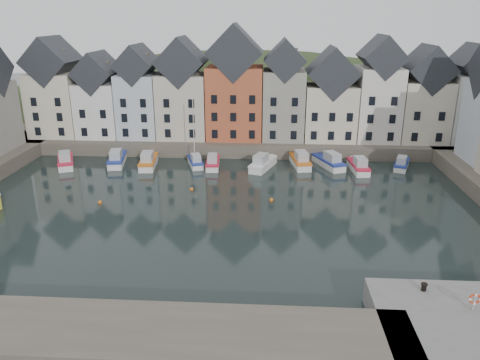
# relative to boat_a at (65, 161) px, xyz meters

# --- Properties ---
(ground) EXTENTS (260.00, 260.00, 0.00)m
(ground) POSITION_rel_boat_a_xyz_m (23.92, -16.83, -0.76)
(ground) COLOR black
(ground) RESTS_ON ground
(far_quay) EXTENTS (90.00, 16.00, 2.00)m
(far_quay) POSITION_rel_boat_a_xyz_m (23.92, 13.17, 0.24)
(far_quay) COLOR #4F483D
(far_quay) RESTS_ON ground
(near_wall) EXTENTS (50.00, 6.00, 2.00)m
(near_wall) POSITION_rel_boat_a_xyz_m (13.92, -38.83, 0.24)
(near_wall) COLOR #4F483D
(near_wall) RESTS_ON ground
(hillside) EXTENTS (153.60, 70.40, 64.00)m
(hillside) POSITION_rel_boat_a_xyz_m (23.94, 39.17, -18.72)
(hillside) COLOR #2B371B
(hillside) RESTS_ON ground
(far_terrace) EXTENTS (72.37, 8.16, 17.78)m
(far_terrace) POSITION_rel_boat_a_xyz_m (27.14, 11.17, 8.12)
(far_terrace) COLOR beige
(far_terrace) RESTS_ON far_quay
(mooring_buoys) EXTENTS (20.50, 5.50, 0.50)m
(mooring_buoys) POSITION_rel_boat_a_xyz_m (19.92, -11.50, -0.61)
(mooring_buoys) COLOR #CD6318
(mooring_buoys) RESTS_ON ground
(boat_a) EXTENTS (4.53, 6.93, 2.56)m
(boat_a) POSITION_rel_boat_a_xyz_m (0.00, 0.00, 0.00)
(boat_a) COLOR silver
(boat_a) RESTS_ON ground
(boat_b) EXTENTS (3.23, 6.99, 2.58)m
(boat_b) POSITION_rel_boat_a_xyz_m (7.22, 1.36, 0.01)
(boat_b) COLOR silver
(boat_b) RESTS_ON ground
(boat_c) EXTENTS (2.87, 6.98, 2.61)m
(boat_c) POSITION_rel_boat_a_xyz_m (12.09, 0.57, 0.01)
(boat_c) COLOR silver
(boat_c) RESTS_ON ground
(boat_d) EXTENTS (3.24, 5.65, 10.32)m
(boat_d) POSITION_rel_boat_a_xyz_m (18.86, 1.40, -0.09)
(boat_d) COLOR silver
(boat_d) RESTS_ON ground
(boat_e) EXTENTS (2.24, 6.03, 2.27)m
(boat_e) POSITION_rel_boat_a_xyz_m (21.46, 0.92, -0.08)
(boat_e) COLOR silver
(boat_e) RESTS_ON ground
(boat_f) EXTENTS (4.15, 6.94, 2.55)m
(boat_f) POSITION_rel_boat_a_xyz_m (28.68, 0.58, -0.00)
(boat_f) COLOR silver
(boat_f) RESTS_ON ground
(boat_g) EXTENTS (3.12, 7.06, 2.62)m
(boat_g) POSITION_rel_boat_a_xyz_m (34.11, 2.27, 0.02)
(boat_g) COLOR silver
(boat_g) RESTS_ON ground
(boat_h) EXTENTS (4.53, 7.08, 2.61)m
(boat_h) POSITION_rel_boat_a_xyz_m (38.28, 2.04, 0.02)
(boat_h) COLOR silver
(boat_h) RESTS_ON ground
(boat_i) EXTENTS (2.43, 6.46, 2.43)m
(boat_i) POSITION_rel_boat_a_xyz_m (42.19, 0.28, -0.04)
(boat_i) COLOR silver
(boat_i) RESTS_ON ground
(boat_j) EXTENTS (3.50, 5.70, 2.09)m
(boat_j) POSITION_rel_boat_a_xyz_m (48.62, 2.04, -0.14)
(boat_j) COLOR silver
(boat_j) RESTS_ON ground
(mooring_bollard) EXTENTS (0.48, 0.48, 0.56)m
(mooring_bollard) POSITION_rel_boat_a_xyz_m (40.85, -33.33, 1.55)
(mooring_bollard) COLOR black
(mooring_bollard) RESTS_ON near_quay
(life_ring_post) EXTENTS (0.80, 0.17, 1.30)m
(life_ring_post) POSITION_rel_boat_a_xyz_m (43.41, -35.59, 2.10)
(life_ring_post) COLOR gray
(life_ring_post) RESTS_ON near_quay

